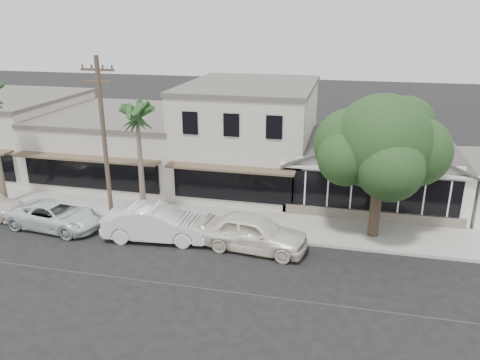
% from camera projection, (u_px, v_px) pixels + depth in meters
% --- Properties ---
extents(ground, '(140.00, 140.00, 0.00)m').
position_uv_depth(ground, '(253.00, 295.00, 19.17)').
color(ground, black).
rests_on(ground, ground).
extents(sidewalk_north, '(90.00, 3.50, 0.15)m').
position_uv_depth(sidewalk_north, '(141.00, 212.00, 27.04)').
color(sidewalk_north, '#9E9991').
rests_on(sidewalk_north, ground).
extents(corner_shop, '(10.40, 8.60, 5.10)m').
position_uv_depth(corner_shop, '(374.00, 157.00, 28.70)').
color(corner_shop, white).
rests_on(corner_shop, ground).
extents(row_building_near, '(8.00, 10.00, 6.50)m').
position_uv_depth(row_building_near, '(250.00, 136.00, 31.13)').
color(row_building_near, beige).
rests_on(row_building_near, ground).
extents(row_building_midnear, '(10.00, 10.00, 4.20)m').
position_uv_depth(row_building_midnear, '(127.00, 145.00, 33.42)').
color(row_building_midnear, beige).
rests_on(row_building_midnear, ground).
extents(utility_pole, '(1.80, 0.24, 9.00)m').
position_uv_depth(utility_pole, '(104.00, 139.00, 24.26)').
color(utility_pole, brown).
rests_on(utility_pole, ground).
extents(car_0, '(5.48, 2.70, 1.80)m').
position_uv_depth(car_0, '(253.00, 232.00, 22.66)').
color(car_0, white).
rests_on(car_0, ground).
extents(car_1, '(5.55, 2.39, 1.78)m').
position_uv_depth(car_1, '(157.00, 223.00, 23.69)').
color(car_1, white).
rests_on(car_1, ground).
extents(car_2, '(5.36, 2.91, 1.43)m').
position_uv_depth(car_2, '(56.00, 216.00, 25.02)').
color(car_2, silver).
rests_on(car_2, ground).
extents(shade_tree, '(6.68, 6.04, 7.41)m').
position_uv_depth(shade_tree, '(380.00, 145.00, 22.76)').
color(shade_tree, '#48372C').
rests_on(shade_tree, ground).
extents(palm_east, '(2.92, 2.92, 7.05)m').
position_uv_depth(palm_east, '(137.00, 115.00, 24.13)').
color(palm_east, '#726651').
rests_on(palm_east, ground).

